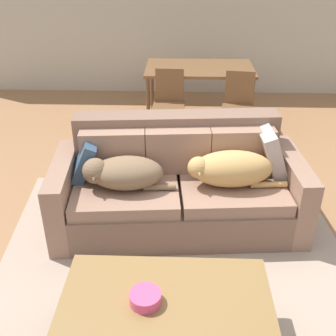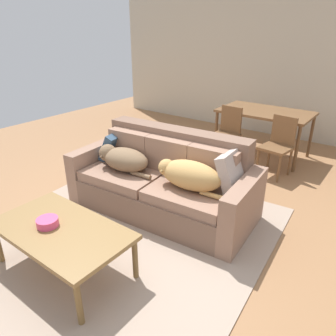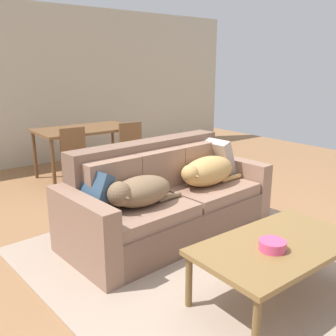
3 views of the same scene
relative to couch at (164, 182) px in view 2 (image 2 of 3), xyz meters
The scene contains 13 objects.
ground_plane 0.52m from the couch, 61.71° to the right, with size 10.00×10.00×0.00m, color #9B6C45.
back_partition 3.80m from the couch, 87.20° to the left, with size 8.00×0.12×2.70m, color beige.
area_rug 0.85m from the couch, 89.59° to the right, with size 2.85×3.11×0.01m, color tan.
couch is the anchor object (origin of this frame).
dog_on_left_cushion 0.57m from the couch, 155.72° to the right, with size 0.78×0.41×0.28m.
dog_on_right_cushion 0.53m from the couch, 17.96° to the right, with size 0.84×0.39×0.31m.
throw_pillow_by_left_arm 0.87m from the couch, behind, with size 0.10×0.36×0.36m, color #354E67.
throw_pillow_by_right_arm 0.88m from the couch, ahead, with size 0.12×0.44×0.44m, color #B7A499.
coffee_table 1.41m from the couch, 92.10° to the right, with size 1.26×0.71×0.45m.
bowl_on_coffee_table 1.47m from the couch, 96.72° to the right, with size 0.19×0.19×0.07m, color #EA4C7F.
dining_table 2.43m from the couch, 83.96° to the left, with size 1.46×0.87×0.77m.
dining_chair_near_left 1.87m from the couch, 94.49° to the left, with size 0.42×0.42×0.87m.
dining_chair_near_right 1.92m from the couch, 67.64° to the left, with size 0.45×0.45×0.87m.
Camera 2 is at (1.91, -2.37, 2.07)m, focal length 34.35 mm.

